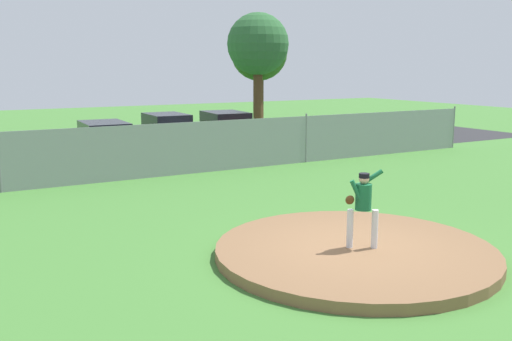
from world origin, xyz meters
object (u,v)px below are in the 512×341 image
(parked_car_red, at_px, (225,133))
(pitcher_youth, at_px, (363,202))
(baseball, at_px, (349,235))
(parked_car_silver, at_px, (167,136))
(parked_car_navy, at_px, (105,143))

(parked_car_red, bearing_deg, pitcher_youth, -105.79)
(baseball, distance_m, parked_car_silver, 14.13)
(parked_car_red, bearing_deg, parked_car_navy, 179.90)
(parked_car_silver, xyz_separation_m, parked_car_red, (2.58, -0.57, 0.01))
(pitcher_youth, distance_m, parked_car_red, 14.76)
(baseball, bearing_deg, parked_car_navy, 97.06)
(baseball, relative_size, parked_car_navy, 0.02)
(parked_car_silver, bearing_deg, parked_car_navy, -168.96)
(pitcher_youth, height_order, baseball, pitcher_youth)
(parked_car_silver, bearing_deg, pitcher_youth, -95.55)
(pitcher_youth, height_order, parked_car_silver, pitcher_youth)
(parked_car_red, bearing_deg, parked_car_silver, 167.58)
(pitcher_youth, relative_size, parked_car_red, 0.37)
(parked_car_silver, distance_m, parked_car_red, 2.64)
(baseball, height_order, parked_car_red, parked_car_red)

